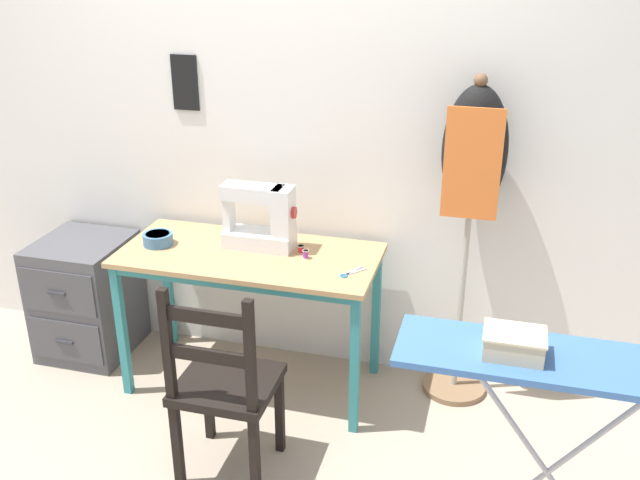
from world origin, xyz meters
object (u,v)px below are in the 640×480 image
at_px(scissors, 349,274).
at_px(thread_spool_near_machine, 301,249).
at_px(ironing_board, 563,373).
at_px(storage_box, 514,344).
at_px(sewing_machine, 263,219).
at_px(thread_spool_mid_table, 306,254).
at_px(dress_form, 473,174).
at_px(filing_cabinet, 87,296).
at_px(fabric_bowl, 158,239).
at_px(wooden_chair, 224,386).

distance_m(scissors, thread_spool_near_machine, 0.32).
xyz_separation_m(ironing_board, storage_box, (-0.16, -0.02, 0.10)).
bearing_deg(sewing_machine, thread_spool_near_machine, -4.09).
distance_m(sewing_machine, thread_spool_near_machine, 0.23).
xyz_separation_m(thread_spool_mid_table, dress_form, (0.73, 0.19, 0.40)).
height_order(filing_cabinet, ironing_board, ironing_board).
bearing_deg(ironing_board, fabric_bowl, 156.19).
xyz_separation_m(thread_spool_near_machine, storage_box, (0.99, -0.93, 0.19)).
bearing_deg(thread_spool_near_machine, storage_box, -43.18).
bearing_deg(wooden_chair, ironing_board, -8.22).
relative_size(fabric_bowl, scissors, 1.07).
bearing_deg(sewing_machine, ironing_board, -34.46).
bearing_deg(sewing_machine, scissors, -20.99).
bearing_deg(sewing_machine, dress_form, 7.48).
xyz_separation_m(scissors, thread_spool_mid_table, (-0.24, 0.11, 0.02)).
bearing_deg(dress_form, fabric_bowl, -171.18).
bearing_deg(scissors, fabric_bowl, 175.53).
height_order(scissors, thread_spool_mid_table, thread_spool_mid_table).
bearing_deg(fabric_bowl, scissors, -4.47).
relative_size(fabric_bowl, thread_spool_near_machine, 3.92).
bearing_deg(storage_box, fabric_bowl, 153.66).
distance_m(scissors, storage_box, 1.06).
xyz_separation_m(thread_spool_mid_table, ironing_board, (1.11, -0.85, 0.09)).
bearing_deg(filing_cabinet, thread_spool_near_machine, -0.37).
distance_m(thread_spool_mid_table, dress_form, 0.85).
relative_size(sewing_machine, fabric_bowl, 2.44).
bearing_deg(fabric_bowl, thread_spool_mid_table, 2.62).
relative_size(scissors, ironing_board, 0.13).
relative_size(sewing_machine, storage_box, 1.81).
relative_size(thread_spool_near_machine, dress_form, 0.02).
bearing_deg(storage_box, thread_spool_mid_table, 137.37).
distance_m(thread_spool_mid_table, filing_cabinet, 1.34).
relative_size(scissors, thread_spool_near_machine, 3.67).
bearing_deg(filing_cabinet, dress_form, 3.78).
height_order(filing_cabinet, dress_form, dress_form).
bearing_deg(ironing_board, thread_spool_near_machine, 141.74).
xyz_separation_m(fabric_bowl, thread_spool_mid_table, (0.75, 0.03, -0.01)).
distance_m(ironing_board, storage_box, 0.19).
xyz_separation_m(filing_cabinet, dress_form, (1.99, 0.13, 0.83)).
bearing_deg(fabric_bowl, ironing_board, -23.81).
distance_m(fabric_bowl, thread_spool_near_machine, 0.71).
distance_m(fabric_bowl, scissors, 0.98).
bearing_deg(storage_box, thread_spool_near_machine, 136.82).
relative_size(thread_spool_mid_table, storage_box, 0.21).
bearing_deg(filing_cabinet, sewing_machine, 0.33).
bearing_deg(storage_box, ironing_board, 6.84).
distance_m(scissors, wooden_chair, 0.75).
bearing_deg(wooden_chair, filing_cabinet, 146.53).
bearing_deg(dress_form, thread_spool_near_machine, -169.68).
distance_m(thread_spool_near_machine, thread_spool_mid_table, 0.07).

